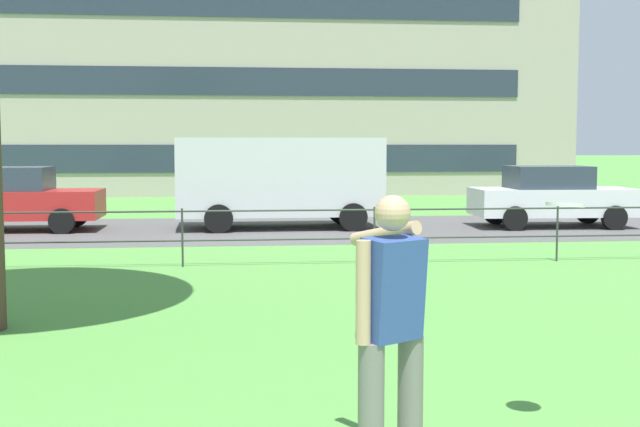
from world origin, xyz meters
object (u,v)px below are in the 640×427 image
at_px(person_thrower, 390,328).
at_px(panel_van_left, 280,177).
at_px(car_white_right, 552,196).
at_px(car_red_center, 14,199).
at_px(frisbee, 565,205).

bearing_deg(person_thrower, panel_van_left, 89.30).
bearing_deg(car_white_right, car_red_center, 177.92).
distance_m(panel_van_left, car_white_right, 6.86).
relative_size(person_thrower, car_white_right, 0.44).
xyz_separation_m(frisbee, panel_van_left, (-1.19, 14.62, -0.39)).
distance_m(person_thrower, car_red_center, 16.55).
height_order(frisbee, panel_van_left, panel_van_left).
bearing_deg(car_red_center, person_thrower, -67.95).
height_order(person_thrower, panel_van_left, panel_van_left).
bearing_deg(person_thrower, frisbee, 26.33).
xyz_separation_m(frisbee, car_red_center, (-7.59, 14.66, -0.88)).
distance_m(frisbee, car_red_center, 16.53).
bearing_deg(panel_van_left, car_red_center, 179.63).
bearing_deg(frisbee, car_red_center, 117.39).
bearing_deg(panel_van_left, car_white_right, -3.67).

